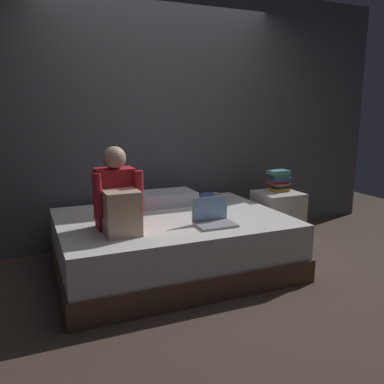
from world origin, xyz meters
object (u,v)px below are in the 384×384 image
object	(u,v)px
clothes_pile	(210,197)
laptop	(213,218)
bed	(172,243)
person_sitting	(118,199)
book_stack	(279,180)
nightstand	(277,218)
pillow	(166,198)

from	to	relation	value
clothes_pile	laptop	bearing A→B (deg)	-113.60
bed	person_sitting	distance (m)	0.76
book_stack	nightstand	bearing A→B (deg)	-127.22
nightstand	clothes_pile	xyz separation A→B (m)	(-0.73, 0.18, 0.26)
nightstand	pillow	bearing A→B (deg)	169.49
person_sitting	laptop	distance (m)	0.79
bed	clothes_pile	distance (m)	0.77
laptop	clothes_pile	world-z (taller)	laptop
book_stack	pillow	bearing A→B (deg)	171.85
nightstand	bed	bearing A→B (deg)	-169.98
pillow	book_stack	size ratio (longest dim) A/B	2.26
person_sitting	pillow	world-z (taller)	person_sitting
person_sitting	laptop	world-z (taller)	person_sitting
nightstand	laptop	xyz separation A→B (m)	(-1.07, -0.61, 0.27)
person_sitting	book_stack	world-z (taller)	person_sitting
bed	pillow	xyz separation A→B (m)	(0.11, 0.45, 0.32)
pillow	bed	bearing A→B (deg)	-103.95
nightstand	pillow	distance (m)	1.24
nightstand	book_stack	bearing A→B (deg)	52.78
bed	clothes_pile	xyz separation A→B (m)	(0.57, 0.41, 0.30)
person_sitting	clothes_pile	size ratio (longest dim) A/B	2.23
bed	person_sitting	xyz separation A→B (m)	(-0.52, -0.22, 0.50)
laptop	person_sitting	bearing A→B (deg)	167.94
book_stack	person_sitting	bearing A→B (deg)	-165.09
nightstand	person_sitting	distance (m)	1.93
person_sitting	book_stack	size ratio (longest dim) A/B	2.64
pillow	clothes_pile	world-z (taller)	pillow
nightstand	book_stack	distance (m)	0.41
clothes_pile	person_sitting	bearing A→B (deg)	-150.09
book_stack	clothes_pile	world-z (taller)	book_stack
laptop	bed	bearing A→B (deg)	120.87
nightstand	pillow	size ratio (longest dim) A/B	1.01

